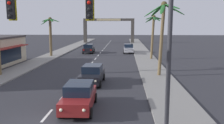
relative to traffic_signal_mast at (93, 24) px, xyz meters
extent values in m
cube|color=gray|center=(4.78, 20.11, -5.26)|extent=(3.20, 110.00, 0.14)
cube|color=gray|center=(-10.82, 20.11, -5.26)|extent=(3.20, 110.00, 0.14)
cube|color=silver|center=(-3.02, 1.68, -5.33)|extent=(0.16, 2.00, 0.01)
cube|color=silver|center=(-3.02, 5.60, -5.33)|extent=(0.16, 2.00, 0.01)
cube|color=silver|center=(-3.02, 9.51, -5.33)|extent=(0.16, 2.00, 0.01)
cube|color=silver|center=(-3.02, 13.42, -5.33)|extent=(0.16, 2.00, 0.01)
cube|color=silver|center=(-3.02, 17.34, -5.33)|extent=(0.16, 2.00, 0.01)
cube|color=silver|center=(-3.02, 21.25, -5.33)|extent=(0.16, 2.00, 0.01)
cube|color=silver|center=(-3.02, 25.17, -5.33)|extent=(0.16, 2.00, 0.01)
cube|color=silver|center=(-3.02, 29.08, -5.33)|extent=(0.16, 2.00, 0.01)
cube|color=silver|center=(-3.02, 33.00, -5.33)|extent=(0.16, 2.00, 0.01)
cube|color=silver|center=(-3.02, 36.91, -5.33)|extent=(0.16, 2.00, 0.01)
cube|color=silver|center=(-3.02, 40.82, -5.33)|extent=(0.16, 2.00, 0.01)
cube|color=silver|center=(-3.02, 44.74, -5.33)|extent=(0.16, 2.00, 0.01)
cube|color=silver|center=(-3.02, 48.65, -5.33)|extent=(0.16, 2.00, 0.01)
cube|color=silver|center=(-3.02, 52.57, -5.33)|extent=(0.16, 2.00, 0.01)
cube|color=silver|center=(-3.02, 56.48, -5.33)|extent=(0.16, 2.00, 0.01)
cube|color=silver|center=(-3.02, 60.39, -5.33)|extent=(0.16, 2.00, 0.01)
cube|color=silver|center=(-3.02, 64.31, -5.33)|extent=(0.16, 2.00, 0.01)
cube|color=silver|center=(-3.02, 68.22, -5.33)|extent=(0.16, 2.00, 0.01)
cylinder|color=#2D2D33|center=(3.63, 0.00, -1.61)|extent=(0.22, 0.22, 7.44)
cube|color=black|center=(-0.17, -0.02, 0.67)|extent=(0.32, 0.26, 0.92)
sphere|color=red|center=(-0.17, -0.16, 0.97)|extent=(0.17, 0.17, 0.17)
sphere|color=black|center=(-0.17, -0.16, 0.67)|extent=(0.17, 0.17, 0.17)
sphere|color=black|center=(-0.17, -0.16, 0.37)|extent=(0.17, 0.17, 0.17)
cube|color=yellow|center=(-0.17, 0.15, 0.67)|extent=(0.42, 0.03, 1.04)
cube|color=black|center=(-3.98, -0.02, 0.67)|extent=(0.32, 0.26, 0.92)
sphere|color=red|center=(-3.98, -0.16, 0.97)|extent=(0.17, 0.17, 0.17)
sphere|color=black|center=(-3.98, -0.16, 0.67)|extent=(0.17, 0.17, 0.17)
sphere|color=black|center=(-3.98, -0.16, 0.37)|extent=(0.17, 0.17, 0.17)
cube|color=yellow|center=(-3.98, 0.15, 0.67)|extent=(0.42, 0.03, 1.04)
cube|color=maroon|center=(-1.32, 2.78, -4.65)|extent=(1.87, 4.34, 0.72)
cube|color=black|center=(-1.32, 2.93, -3.97)|extent=(1.65, 2.24, 0.64)
cylinder|color=black|center=(-0.42, 1.38, -5.01)|extent=(0.24, 0.65, 0.64)
cylinder|color=black|center=(-2.14, 1.34, -5.01)|extent=(0.24, 0.65, 0.64)
cylinder|color=black|center=(-0.49, 4.22, -5.01)|extent=(0.24, 0.65, 0.64)
cylinder|color=black|center=(-2.22, 4.18, -5.01)|extent=(0.24, 0.65, 0.64)
sphere|color=#F9EFC6|center=(-0.64, 0.63, -4.57)|extent=(0.18, 0.18, 0.18)
sphere|color=#F9EFC6|center=(-1.88, 0.59, -4.57)|extent=(0.18, 0.18, 0.18)
cube|color=red|center=(-0.71, 4.95, -4.55)|extent=(0.24, 0.07, 0.20)
cube|color=red|center=(-2.03, 4.92, -4.55)|extent=(0.24, 0.07, 0.20)
cube|color=black|center=(-1.38, 9.42, -4.65)|extent=(1.87, 4.34, 0.72)
cube|color=black|center=(-1.38, 9.57, -3.97)|extent=(1.65, 2.24, 0.64)
cylinder|color=black|center=(-0.55, 7.98, -5.01)|extent=(0.24, 0.65, 0.64)
cylinder|color=black|center=(-2.28, 8.02, -5.01)|extent=(0.24, 0.65, 0.64)
cylinder|color=black|center=(-0.48, 10.82, -5.01)|extent=(0.24, 0.65, 0.64)
cylinder|color=black|center=(-2.21, 10.86, -5.01)|extent=(0.24, 0.65, 0.64)
sphere|color=#F9EFC6|center=(-0.82, 7.24, -4.57)|extent=(0.18, 0.18, 0.18)
sphere|color=#F9EFC6|center=(-2.05, 7.27, -4.57)|extent=(0.18, 0.18, 0.18)
cube|color=red|center=(-0.67, 11.56, -4.55)|extent=(0.24, 0.07, 0.20)
cube|color=red|center=(-1.99, 11.60, -4.55)|extent=(0.24, 0.07, 0.20)
cube|color=black|center=(-5.18, 32.57, -4.65)|extent=(1.88, 4.35, 0.72)
cube|color=black|center=(-5.17, 32.42, -3.97)|extent=(1.66, 2.24, 0.64)
cylinder|color=black|center=(-6.08, 33.96, -5.01)|extent=(0.24, 0.65, 0.64)
cylinder|color=black|center=(-4.36, 34.01, -5.01)|extent=(0.24, 0.65, 0.64)
cylinder|color=black|center=(-6.00, 31.13, -5.01)|extent=(0.24, 0.65, 0.64)
cylinder|color=black|center=(-4.28, 31.17, -5.01)|extent=(0.24, 0.65, 0.64)
sphere|color=#B2B2AD|center=(-5.86, 34.72, -4.57)|extent=(0.18, 0.18, 0.18)
sphere|color=#B2B2AD|center=(-4.62, 34.75, -4.57)|extent=(0.18, 0.18, 0.18)
cube|color=red|center=(-5.78, 30.39, -4.55)|extent=(0.24, 0.07, 0.20)
cube|color=red|center=(-4.46, 30.43, -4.55)|extent=(0.24, 0.07, 0.20)
cube|color=silver|center=(2.26, 33.09, -4.65)|extent=(1.76, 4.30, 0.72)
cube|color=black|center=(2.26, 33.24, -3.97)|extent=(1.60, 2.20, 0.64)
cylinder|color=black|center=(3.12, 31.67, -5.01)|extent=(0.22, 0.64, 0.64)
cylinder|color=black|center=(1.39, 31.67, -5.01)|extent=(0.22, 0.64, 0.64)
cylinder|color=black|center=(3.12, 34.51, -5.01)|extent=(0.22, 0.64, 0.64)
cylinder|color=black|center=(1.39, 34.51, -5.01)|extent=(0.22, 0.64, 0.64)
sphere|color=#B2B2AD|center=(2.88, 30.92, -4.57)|extent=(0.18, 0.18, 0.18)
sphere|color=#B2B2AD|center=(1.64, 30.92, -4.57)|extent=(0.18, 0.18, 0.18)
cube|color=red|center=(2.92, 35.25, -4.55)|extent=(0.24, 0.06, 0.20)
cube|color=red|center=(1.60, 35.25, -4.55)|extent=(0.24, 0.06, 0.20)
cylinder|color=brown|center=(-10.68, 27.34, -2.28)|extent=(0.47, 0.42, 6.11)
ellipsoid|color=#236028|center=(-9.86, 27.17, 0.62)|extent=(1.72, 0.74, 0.65)
ellipsoid|color=#236028|center=(-10.16, 28.01, 0.65)|extent=(1.32, 1.60, 0.58)
ellipsoid|color=#236028|center=(-11.01, 28.10, 0.70)|extent=(1.09, 1.71, 0.49)
ellipsoid|color=#236028|center=(-11.44, 27.61, 0.66)|extent=(1.73, 0.92, 0.57)
ellipsoid|color=#236028|center=(-11.35, 27.18, 0.40)|extent=(1.55, 0.73, 1.07)
ellipsoid|color=#236028|center=(-10.95, 26.59, 0.60)|extent=(0.98, 1.70, 0.68)
ellipsoid|color=#236028|center=(-10.21, 26.65, 0.63)|extent=(1.25, 1.63, 0.62)
sphere|color=#4C4223|center=(-10.65, 27.34, 0.83)|extent=(0.60, 0.60, 0.60)
cylinder|color=brown|center=(5.21, 12.85, -1.73)|extent=(0.63, 0.33, 7.21)
ellipsoid|color=#236028|center=(6.35, 12.69, 1.42)|extent=(2.11, 0.71, 1.22)
ellipsoid|color=#236028|center=(6.08, 13.68, 1.68)|extent=(1.78, 1.96, 0.71)
ellipsoid|color=#236028|center=(4.82, 13.67, 1.38)|extent=(1.44, 1.93, 1.29)
ellipsoid|color=#236028|center=(4.39, 12.87, 1.34)|extent=(2.01, 0.45, 1.37)
ellipsoid|color=#236028|center=(5.07, 11.88, 1.43)|extent=(0.97, 2.11, 1.20)
ellipsoid|color=#236028|center=(5.92, 11.90, 1.66)|extent=(1.50, 2.13, 0.75)
sphere|color=#4C4223|center=(5.35, 12.85, 1.92)|extent=(0.60, 0.60, 0.60)
cylinder|color=brown|center=(5.68, 24.79, -2.17)|extent=(0.59, 0.35, 6.33)
ellipsoid|color=#1E5123|center=(6.56, 24.87, 0.86)|extent=(1.61, 0.56, 0.60)
ellipsoid|color=#1E5123|center=(6.33, 25.37, 0.93)|extent=(1.37, 1.45, 0.46)
ellipsoid|color=#1E5123|center=(5.51, 25.47, 0.79)|extent=(0.98, 1.57, 0.74)
ellipsoid|color=#1E5123|center=(5.21, 25.12, 0.66)|extent=(1.44, 1.04, 0.98)
ellipsoid|color=#1E5123|center=(5.17, 24.35, 0.89)|extent=(1.53, 1.24, 0.53)
ellipsoid|color=#1E5123|center=(5.82, 24.04, 0.83)|extent=(0.43, 1.56, 0.66)
ellipsoid|color=#1E5123|center=(6.17, 24.16, 0.77)|extent=(1.10, 1.52, 0.77)
sphere|color=#4C4223|center=(5.80, 24.79, 1.04)|extent=(0.60, 0.60, 0.60)
cube|color=#423D38|center=(-9.77, 56.71, -2.21)|extent=(0.90, 0.90, 6.25)
cube|color=#423D38|center=(3.72, 56.71, -2.21)|extent=(0.90, 0.90, 6.25)
cube|color=#423D38|center=(-3.02, 56.71, 1.27)|extent=(14.40, 0.60, 0.70)
cube|color=tan|center=(-3.02, 56.39, 1.27)|extent=(6.75, 0.08, 0.56)
camera|label=1|loc=(1.50, -11.46, -0.04)|focal=38.28mm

